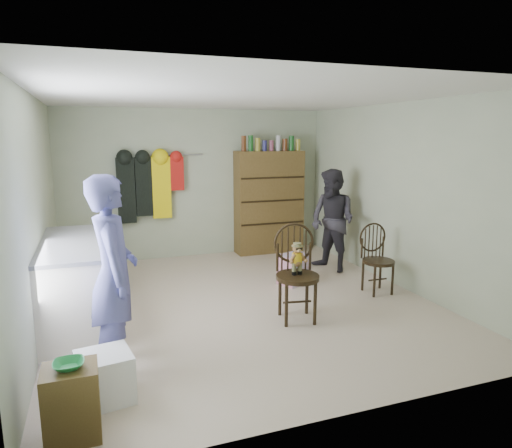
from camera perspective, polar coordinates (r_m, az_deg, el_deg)
name	(u,v)px	position (r m, az deg, el deg)	size (l,w,h in m)	color
ground_plane	(243,302)	(5.81, -1.68, -9.76)	(5.00, 5.00, 0.00)	beige
room_walls	(229,173)	(5.96, -3.36, 6.36)	(5.00, 5.00, 5.00)	#B7C0A1
counter	(73,283)	(5.41, -21.90, -6.86)	(0.64, 1.86, 0.94)	silver
stool	(72,403)	(3.57, -22.03, -20.04)	(0.36, 0.31, 0.52)	brown
bowl	(69,365)	(3.44, -22.38, -15.96)	(0.21, 0.21, 0.05)	green
plastic_tub	(105,377)	(3.95, -18.39, -17.70)	(0.41, 0.39, 0.39)	white
chair_front	(296,267)	(5.16, 5.06, -5.37)	(0.56, 0.56, 1.09)	black
chair_far	(376,256)	(6.26, 14.81, -3.86)	(0.42, 0.42, 0.92)	black
striped_bag	(294,269)	(6.48, 4.76, -5.64)	(0.40, 0.31, 0.42)	pink
person_left	(114,274)	(4.17, -17.37, -6.03)	(0.63, 0.42, 1.74)	#56589F
person_right	(332,221)	(7.05, 9.54, 0.42)	(0.76, 0.59, 1.57)	#2D2B33
dresser	(269,201)	(8.10, 1.64, 2.87)	(1.20, 0.39, 2.07)	brown
coat_rack	(148,186)	(7.64, -13.30, 4.61)	(1.42, 0.12, 1.09)	#99999E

